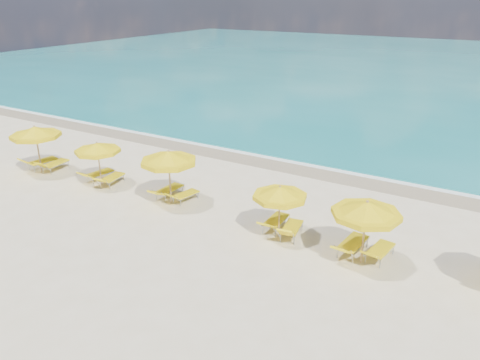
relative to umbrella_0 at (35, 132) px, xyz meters
The scene contains 20 objects.
ground_plane 11.29m from the umbrella_0, ahead, with size 120.00×120.00×0.00m, color beige.
ocean 49.65m from the umbrella_0, 77.11° to the left, with size 120.00×80.00×0.30m, color #147475.
wet_sand_band 13.69m from the umbrella_0, 35.00° to the left, with size 120.00×2.60×0.01m, color tan.
foam_line 14.16m from the umbrella_0, 37.68° to the left, with size 120.00×1.20×0.03m, color white.
whitecap_near 18.21m from the umbrella_0, 73.71° to the left, with size 14.00×0.36×0.05m, color white.
umbrella_0 is the anchor object (origin of this frame).
umbrella_1 3.99m from the umbrella_0, ahead, with size 2.31×2.31×2.21m.
umbrella_2 8.31m from the umbrella_0, ahead, with size 2.94×2.94×2.52m.
umbrella_3 13.83m from the umbrella_0, ahead, with size 2.34×2.34×2.14m.
umbrella_4 17.18m from the umbrella_0, ahead, with size 2.76×2.76×2.42m.
lounger_0_left 2.05m from the umbrella_0, 138.73° to the left, with size 0.94×2.03×0.84m.
lounger_0_right 2.06m from the umbrella_0, 54.13° to the left, with size 0.79×1.94×0.83m.
lounger_1_left 4.03m from the umbrella_0, 12.92° to the left, with size 0.87×1.88×0.70m.
lounger_1_right 4.90m from the umbrella_0, ahead, with size 0.87×1.90×0.75m.
lounger_2_left 8.08m from the umbrella_0, ahead, with size 0.69×1.91×0.68m.
lounger_2_right 8.99m from the umbrella_0, ahead, with size 0.84×1.73×0.67m.
lounger_3_left 13.61m from the umbrella_0, ahead, with size 0.67×1.89×0.77m.
lounger_3_right 14.41m from the umbrella_0, ahead, with size 0.89×1.88×0.84m.
lounger_4_left 16.81m from the umbrella_0, ahead, with size 0.85×2.10×0.78m.
lounger_4_right 17.77m from the umbrella_0, ahead, with size 0.84×1.89×0.76m.
Camera 1 is at (9.67, -14.82, 8.88)m, focal length 35.00 mm.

